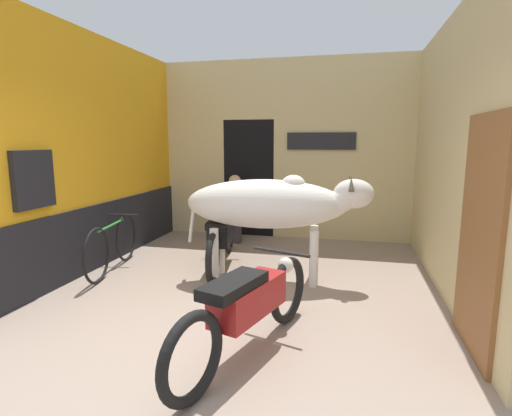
% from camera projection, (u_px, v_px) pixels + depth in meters
% --- Properties ---
extents(ground_plane, '(30.00, 30.00, 0.00)m').
position_uv_depth(ground_plane, '(191.00, 367.00, 3.16)').
color(ground_plane, gray).
extents(wall_left_shopfront, '(0.25, 4.47, 3.21)m').
position_uv_depth(wall_left_shopfront, '(93.00, 157.00, 5.56)').
color(wall_left_shopfront, orange).
rests_on(wall_left_shopfront, ground_plane).
extents(wall_back_with_doorway, '(4.49, 0.93, 3.21)m').
position_uv_depth(wall_back_with_doorway, '(273.00, 160.00, 7.51)').
color(wall_back_with_doorway, '#D1BC84').
rests_on(wall_back_with_doorway, ground_plane).
extents(wall_right_with_door, '(0.22, 4.47, 3.21)m').
position_uv_depth(wall_right_with_door, '(457.00, 158.00, 4.47)').
color(wall_right_with_door, '#D1BC84').
rests_on(wall_right_with_door, ground_plane).
extents(cow, '(2.36, 0.83, 1.37)m').
position_uv_depth(cow, '(272.00, 205.00, 4.99)').
color(cow, silver).
rests_on(cow, ground_plane).
extents(motorcycle_near, '(0.81, 2.02, 0.76)m').
position_uv_depth(motorcycle_near, '(248.00, 305.00, 3.26)').
color(motorcycle_near, black).
rests_on(motorcycle_near, ground_plane).
extents(motorcycle_far, '(0.60, 2.12, 0.77)m').
position_uv_depth(motorcycle_far, '(222.00, 236.00, 5.64)').
color(motorcycle_far, black).
rests_on(motorcycle_far, ground_plane).
extents(bicycle, '(0.45, 1.66, 0.72)m').
position_uv_depth(bicycle, '(113.00, 245.00, 5.45)').
color(bicycle, black).
rests_on(bicycle, ground_plane).
extents(shopkeeper_seated, '(0.40, 0.34, 1.18)m').
position_uv_depth(shopkeeper_seated, '(234.00, 207.00, 7.04)').
color(shopkeeper_seated, '#3D3842').
rests_on(shopkeeper_seated, ground_plane).
extents(plastic_stool, '(0.34, 0.34, 0.42)m').
position_uv_depth(plastic_stool, '(222.00, 227.00, 7.28)').
color(plastic_stool, beige).
rests_on(plastic_stool, ground_plane).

